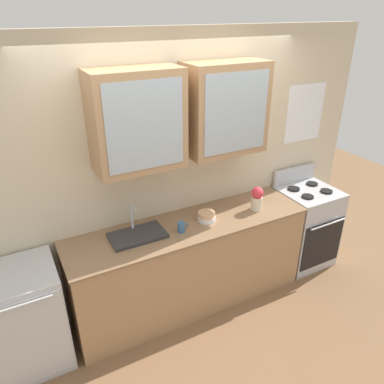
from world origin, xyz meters
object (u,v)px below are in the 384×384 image
Objects in this scene: dishwasher at (27,319)px; stove_range at (304,226)px; sink_faucet at (137,234)px; cup_near_sink at (181,227)px; bowl_stack at (206,216)px; vase at (257,198)px.

stove_range is at bearing 0.08° from dishwasher.
sink_faucet is 4.63× the size of cup_near_sink.
sink_faucet reaches higher than bowl_stack.
vase is 2.34× the size of cup_near_sink.
vase is 2.30m from dishwasher.
dishwasher is at bearing 179.88° from bowl_stack.
vase is at bearing 0.73° from cup_near_sink.
stove_range is 6.42× the size of bowl_stack.
sink_faucet is at bearing 178.92° from stove_range.
cup_near_sink reaches higher than bowl_stack.
bowl_stack is 1.63× the size of cup_near_sink.
sink_faucet is 1.23m from vase.
vase reaches higher than bowl_stack.
sink_faucet is 1.98× the size of vase.
vase is 0.85m from cup_near_sink.
cup_near_sink is 0.11× the size of dishwasher.
bowl_stack reaches higher than dishwasher.
vase is (1.22, -0.10, 0.10)m from sink_faucet.
vase is at bearing -4.67° from sink_faucet.
vase is at bearing -5.68° from bowl_stack.
stove_range is 4.47× the size of vase.
bowl_stack is 0.55m from vase.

